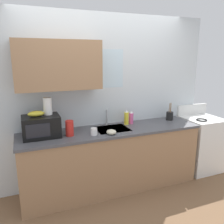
% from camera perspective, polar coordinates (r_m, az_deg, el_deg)
% --- Properties ---
extents(kitchen_wall_assembly, '(3.33, 0.42, 2.50)m').
position_cam_1_polar(kitchen_wall_assembly, '(3.39, -4.09, 4.43)').
color(kitchen_wall_assembly, silver).
rests_on(kitchen_wall_assembly, ground).
extents(counter_unit, '(2.56, 0.63, 0.90)m').
position_cam_1_polar(counter_unit, '(3.42, 0.00, -11.35)').
color(counter_unit, '#9E7551').
rests_on(counter_unit, ground).
extents(sink_faucet, '(0.03, 0.03, 0.23)m').
position_cam_1_polar(sink_faucet, '(3.44, -1.29, -1.29)').
color(sink_faucet, '#B2B5BA').
rests_on(sink_faucet, counter_unit).
extents(stove_range, '(0.60, 0.60, 1.08)m').
position_cam_1_polar(stove_range, '(4.25, 21.00, -7.19)').
color(stove_range, white).
rests_on(stove_range, ground).
extents(microwave, '(0.46, 0.35, 0.27)m').
position_cam_1_polar(microwave, '(3.06, -17.09, -3.42)').
color(microwave, black).
rests_on(microwave, counter_unit).
extents(banana_bunch, '(0.20, 0.11, 0.07)m').
position_cam_1_polar(banana_bunch, '(3.02, -18.25, -0.41)').
color(banana_bunch, gold).
rests_on(banana_bunch, microwave).
extents(paper_towel_roll, '(0.11, 0.11, 0.22)m').
position_cam_1_polar(paper_towel_roll, '(3.06, -15.62, 1.41)').
color(paper_towel_roll, white).
rests_on(paper_towel_roll, microwave).
extents(dish_soap_bottle_yellow, '(0.07, 0.07, 0.22)m').
position_cam_1_polar(dish_soap_bottle_yellow, '(3.47, 3.57, -1.39)').
color(dish_soap_bottle_yellow, yellow).
rests_on(dish_soap_bottle_yellow, counter_unit).
extents(dish_soap_bottle_pink, '(0.07, 0.07, 0.20)m').
position_cam_1_polar(dish_soap_bottle_pink, '(3.51, 4.75, -1.41)').
color(dish_soap_bottle_pink, '#E55999').
rests_on(dish_soap_bottle_pink, counter_unit).
extents(cereal_canister, '(0.10, 0.10, 0.20)m').
position_cam_1_polar(cereal_canister, '(3.02, -10.43, -3.96)').
color(cereal_canister, red).
rests_on(cereal_canister, counter_unit).
extents(mug_white, '(0.08, 0.08, 0.09)m').
position_cam_1_polar(mug_white, '(3.02, -4.48, -4.82)').
color(mug_white, white).
rests_on(mug_white, counter_unit).
extents(utensil_crock, '(0.11, 0.11, 0.28)m').
position_cam_1_polar(utensil_crock, '(3.83, 14.04, -0.87)').
color(utensil_crock, black).
rests_on(utensil_crock, counter_unit).
extents(small_bowl, '(0.13, 0.13, 0.06)m').
position_cam_1_polar(small_bowl, '(3.04, -0.16, -4.96)').
color(small_bowl, beige).
rests_on(small_bowl, counter_unit).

